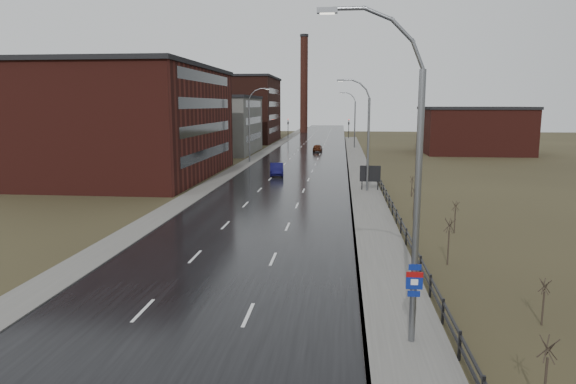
% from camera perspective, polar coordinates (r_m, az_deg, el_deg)
% --- Properties ---
extents(ground, '(320.00, 320.00, 0.00)m').
position_cam_1_polar(ground, '(19.40, -13.71, -17.62)').
color(ground, '#2D2819').
rests_on(ground, ground).
extents(road, '(14.00, 300.00, 0.06)m').
position_cam_1_polar(road, '(76.93, 1.34, 3.09)').
color(road, black).
rests_on(road, ground).
extents(sidewalk_right, '(3.20, 180.00, 0.18)m').
position_cam_1_polar(sidewalk_right, '(51.98, 8.60, -0.11)').
color(sidewalk_right, '#595651').
rests_on(sidewalk_right, ground).
extents(curb_right, '(0.16, 180.00, 0.18)m').
position_cam_1_polar(curb_right, '(51.93, 6.93, -0.08)').
color(curb_right, slate).
rests_on(curb_right, ground).
extents(sidewalk_left, '(2.40, 260.00, 0.12)m').
position_cam_1_polar(sidewalk_left, '(78.01, -4.69, 3.18)').
color(sidewalk_left, '#595651').
rests_on(sidewalk_left, ground).
extents(warehouse_near, '(22.44, 28.56, 13.50)m').
position_cam_1_polar(warehouse_near, '(66.94, -18.11, 7.42)').
color(warehouse_near, '#471914').
rests_on(warehouse_near, ground).
extents(warehouse_mid, '(16.32, 20.40, 10.50)m').
position_cam_1_polar(warehouse_mid, '(97.28, -8.50, 7.45)').
color(warehouse_mid, slate).
rests_on(warehouse_mid, ground).
extents(warehouse_far, '(26.52, 24.48, 15.50)m').
position_cam_1_polar(warehouse_far, '(127.55, -7.36, 9.10)').
color(warehouse_far, '#331611').
rests_on(warehouse_far, ground).
extents(building_right, '(18.36, 16.32, 8.50)m').
position_cam_1_polar(building_right, '(101.23, 19.88, 6.50)').
color(building_right, '#471914').
rests_on(building_right, ground).
extents(smokestack, '(2.70, 2.70, 30.70)m').
position_cam_1_polar(smokestack, '(166.76, 1.79, 11.94)').
color(smokestack, '#331611').
rests_on(smokestack, ground).
extents(streetlight_main, '(3.91, 0.29, 12.11)m').
position_cam_1_polar(streetlight_main, '(18.54, 13.25, 0.88)').
color(streetlight_main, slate).
rests_on(streetlight_main, ground).
extents(streetlight_right_mid, '(3.36, 0.28, 11.35)m').
position_cam_1_polar(streetlight_right_mid, '(52.33, 8.60, 6.29)').
color(streetlight_right_mid, slate).
rests_on(streetlight_right_mid, ground).
extents(streetlight_left, '(3.36, 0.28, 11.35)m').
position_cam_1_polar(streetlight_left, '(79.45, -4.12, 7.48)').
color(streetlight_left, slate).
rests_on(streetlight_left, ground).
extents(streetlight_right_far, '(3.36, 0.28, 11.35)m').
position_cam_1_polar(streetlight_right_far, '(106.26, 7.28, 7.97)').
color(streetlight_right_far, slate).
rests_on(streetlight_right_far, ground).
extents(guardrail, '(0.10, 53.05, 1.10)m').
position_cam_1_polar(guardrail, '(35.68, 12.57, -3.69)').
color(guardrail, black).
rests_on(guardrail, ground).
extents(shrub_a, '(0.55, 0.58, 2.32)m').
position_cam_1_polar(shrub_a, '(17.20, 26.75, -17.55)').
color(shrub_a, '#382D23').
rests_on(shrub_a, ground).
extents(shrub_b, '(0.46, 0.49, 1.93)m').
position_cam_1_polar(shrub_b, '(23.44, 26.52, -10.79)').
color(shrub_b, '#382D23').
rests_on(shrub_b, ground).
extents(shrub_c, '(0.63, 0.66, 2.65)m').
position_cam_1_polar(shrub_c, '(29.86, 17.42, -5.14)').
color(shrub_c, '#382D23').
rests_on(shrub_c, ground).
extents(shrub_d, '(0.53, 0.56, 2.25)m').
position_cam_1_polar(shrub_d, '(37.37, 18.07, -2.58)').
color(shrub_d, '#382D23').
rests_on(shrub_d, ground).
extents(shrub_e, '(0.60, 0.63, 2.53)m').
position_cam_1_polar(shrub_e, '(41.50, 13.83, -0.99)').
color(shrub_e, '#382D23').
rests_on(shrub_e, ground).
extents(shrub_f, '(0.48, 0.50, 2.00)m').
position_cam_1_polar(shrub_f, '(51.10, 13.60, 0.66)').
color(shrub_f, '#382D23').
rests_on(shrub_f, ground).
extents(billboard, '(2.11, 0.17, 2.70)m').
position_cam_1_polar(billboard, '(53.21, 9.11, 1.95)').
color(billboard, black).
rests_on(billboard, ground).
extents(traffic_light_left, '(0.58, 2.73, 5.30)m').
position_cam_1_polar(traffic_light_left, '(136.98, 0.00, 7.89)').
color(traffic_light_left, black).
rests_on(traffic_light_left, ground).
extents(traffic_light_right, '(0.58, 2.73, 5.30)m').
position_cam_1_polar(traffic_light_right, '(136.27, 6.77, 7.81)').
color(traffic_light_right, black).
rests_on(traffic_light_right, ground).
extents(car_near, '(2.27, 4.89, 1.55)m').
position_cam_1_polar(car_near, '(64.67, -1.28, 2.51)').
color(car_near, '#0C0B3A').
rests_on(car_near, ground).
extents(car_far, '(1.83, 4.22, 1.42)m').
position_cam_1_polar(car_far, '(98.19, 3.30, 4.90)').
color(car_far, '#43190B').
rests_on(car_far, ground).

